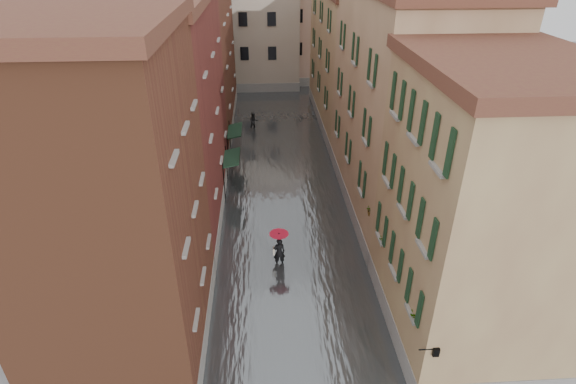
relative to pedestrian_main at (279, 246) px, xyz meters
name	(u,v)px	position (x,y,z in m)	size (l,w,h in m)	color
ground	(295,300)	(0.66, -2.70, -1.28)	(120.00, 120.00, 0.00)	#5B5C5E
floodwater	(282,176)	(0.66, 10.30, -1.18)	(10.00, 60.00, 0.20)	#4B4F53
building_left_near	(111,214)	(-6.34, -4.70, 5.22)	(6.00, 8.00, 13.00)	brown
building_left_mid	(165,117)	(-6.34, 6.30, 4.97)	(6.00, 14.00, 12.50)	maroon
building_left_far	(194,49)	(-6.34, 21.30, 5.72)	(6.00, 16.00, 14.00)	brown
building_right_near	(477,218)	(7.66, -4.70, 4.47)	(6.00, 8.00, 11.50)	#8E6649
building_right_mid	(401,108)	(7.66, 6.30, 5.22)	(6.00, 14.00, 13.00)	tan
building_right_far	(353,61)	(7.66, 21.30, 4.47)	(6.00, 16.00, 11.50)	#8E6649
building_end_cream	(245,27)	(-2.34, 35.30, 5.22)	(12.00, 9.00, 13.00)	#BBA994
building_end_pink	(320,28)	(6.66, 37.30, 4.72)	(10.00, 9.00, 12.00)	tan
awning_near	(231,159)	(-2.83, 8.42, 1.18)	(1.09, 2.83, 2.80)	#15301F
awning_far	(234,132)	(-2.83, 13.28, 1.19)	(1.09, 2.95, 2.80)	#15301F
wall_lantern	(435,351)	(4.99, -8.70, 1.73)	(0.71, 0.22, 0.35)	black
window_planters	(389,245)	(4.78, -3.22, 2.23)	(0.59, 8.28, 0.84)	#9D5333
pedestrian_main	(279,246)	(0.00, 0.00, 0.00)	(1.04, 1.04, 2.06)	black
pedestrian_far	(254,122)	(-1.42, 19.70, -0.43)	(0.82, 0.64, 1.69)	black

